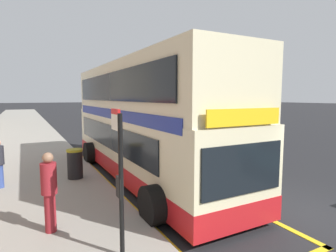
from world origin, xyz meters
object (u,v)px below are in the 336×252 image
Objects in this scene: double_decker_bus at (142,124)px; parked_car_maroon_across at (109,112)px; litter_bin at (75,164)px; bus_stop_sign at (120,171)px; pedestrian_further_back at (49,189)px.

double_decker_bus is 2.68× the size of parked_car_maroon_across.
litter_bin is at bearing 169.27° from double_decker_bus.
parked_car_maroon_across is at bearing 74.44° from bus_stop_sign.
parked_car_maroon_across is at bearing 72.09° from pedestrian_further_back.
bus_stop_sign is 2.02m from pedestrian_further_back.
parked_car_maroon_across is 36.32m from pedestrian_further_back.
double_decker_bus is 31.99m from parked_car_maroon_across.
double_decker_bus is at bearing -10.73° from litter_bin.
double_decker_bus is 6.25× the size of pedestrian_further_back.
parked_car_maroon_across reaches higher than litter_bin.
bus_stop_sign is 2.56× the size of litter_bin.
double_decker_bus is 5.15m from pedestrian_further_back.
double_decker_bus is at bearing -101.09° from parked_car_maroon_across.
parked_car_maroon_across is (10.06, 36.13, -0.96)m from bus_stop_sign.
pedestrian_further_back reaches higher than parked_car_maroon_across.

